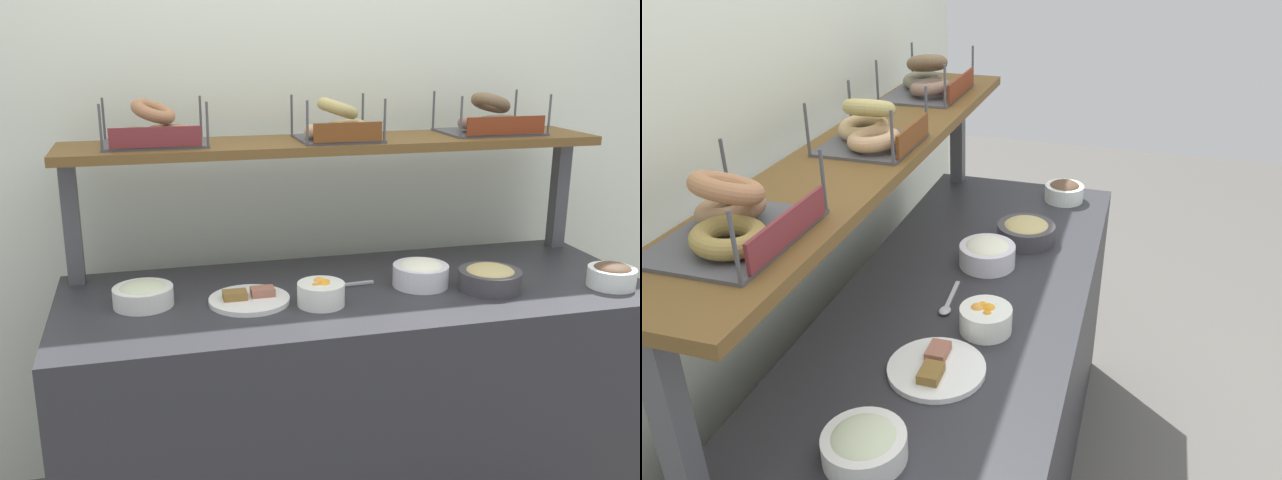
% 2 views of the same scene
% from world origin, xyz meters
% --- Properties ---
extents(back_wall, '(3.03, 0.06, 2.40)m').
position_xyz_m(back_wall, '(0.00, 0.55, 1.20)').
color(back_wall, silver).
rests_on(back_wall, ground_plane).
extents(deli_counter, '(1.83, 0.70, 0.85)m').
position_xyz_m(deli_counter, '(0.00, 0.00, 0.42)').
color(deli_counter, '#2D2D33').
rests_on(deli_counter, ground_plane).
extents(shelf_riser_left, '(0.05, 0.05, 0.40)m').
position_xyz_m(shelf_riser_left, '(-0.86, 0.27, 1.05)').
color(shelf_riser_left, '#4C4C51').
rests_on(shelf_riser_left, deli_counter).
extents(shelf_riser_right, '(0.05, 0.05, 0.40)m').
position_xyz_m(shelf_riser_right, '(0.86, 0.27, 1.05)').
color(shelf_riser_right, '#4C4C51').
rests_on(shelf_riser_right, deli_counter).
extents(upper_shelf, '(1.79, 0.32, 0.03)m').
position_xyz_m(upper_shelf, '(0.00, 0.27, 1.26)').
color(upper_shelf, brown).
rests_on(upper_shelf, shelf_riser_left).
extents(bowl_fruit_salad, '(0.14, 0.14, 0.08)m').
position_xyz_m(bowl_fruit_salad, '(-0.15, -0.11, 0.89)').
color(bowl_fruit_salad, white).
rests_on(bowl_fruit_salad, deli_counter).
extents(bowl_hummus, '(0.19, 0.19, 0.08)m').
position_xyz_m(bowl_hummus, '(0.39, -0.11, 0.89)').
color(bowl_hummus, '#3F3E42').
rests_on(bowl_hummus, deli_counter).
extents(bowl_cream_cheese, '(0.18, 0.18, 0.09)m').
position_xyz_m(bowl_cream_cheese, '(0.20, -0.02, 0.89)').
color(bowl_cream_cheese, white).
rests_on(bowl_cream_cheese, deli_counter).
extents(bowl_chocolate_spread, '(0.15, 0.15, 0.08)m').
position_xyz_m(bowl_chocolate_spread, '(0.77, -0.18, 0.89)').
color(bowl_chocolate_spread, white).
rests_on(bowl_chocolate_spread, deli_counter).
extents(bowl_scallion_spread, '(0.17, 0.17, 0.07)m').
position_xyz_m(bowl_scallion_spread, '(-0.65, 0.01, 0.89)').
color(bowl_scallion_spread, white).
rests_on(bowl_scallion_spread, deli_counter).
extents(serving_plate_white, '(0.24, 0.24, 0.04)m').
position_xyz_m(serving_plate_white, '(-0.35, -0.04, 0.86)').
color(serving_plate_white, white).
rests_on(serving_plate_white, deli_counter).
extents(serving_spoon_near_plate, '(0.18, 0.03, 0.01)m').
position_xyz_m(serving_spoon_near_plate, '(-0.06, 0.02, 0.86)').
color(serving_spoon_near_plate, '#B7B7BC').
rests_on(serving_spoon_near_plate, deli_counter).
extents(bagel_basket_everything, '(0.32, 0.24, 0.15)m').
position_xyz_m(bagel_basket_everything, '(-0.59, 0.28, 1.33)').
color(bagel_basket_everything, '#4C4C51').
rests_on(bagel_basket_everything, upper_shelf).
extents(bagel_basket_plain, '(0.26, 0.24, 0.14)m').
position_xyz_m(bagel_basket_plain, '(-0.01, 0.25, 1.33)').
color(bagel_basket_plain, '#4C4C51').
rests_on(bagel_basket_plain, upper_shelf).
extents(bagel_basket_poppy, '(0.34, 0.25, 0.15)m').
position_xyz_m(bagel_basket_poppy, '(0.56, 0.29, 1.33)').
color(bagel_basket_poppy, '#4C4C51').
rests_on(bagel_basket_poppy, upper_shelf).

